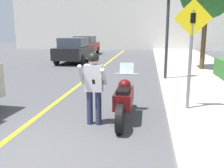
{
  "coord_description": "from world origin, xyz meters",
  "views": [
    {
      "loc": [
        2.12,
        -3.49,
        2.11
      ],
      "look_at": [
        1.25,
        2.48,
        0.82
      ],
      "focal_mm": 40.0,
      "sensor_mm": 36.0,
      "label": 1
    }
  ],
  "objects_px": {
    "parked_car_red": "(85,45)",
    "parked_car_black": "(75,50)",
    "crossing_sign": "(191,44)",
    "person_biker": "(94,81)",
    "traffic_light": "(168,11)",
    "motorcycle": "(124,99)"
  },
  "relations": [
    {
      "from": "person_biker",
      "to": "parked_car_red",
      "type": "relative_size",
      "value": 0.4
    },
    {
      "from": "motorcycle",
      "to": "parked_car_black",
      "type": "relative_size",
      "value": 0.56
    },
    {
      "from": "crossing_sign",
      "to": "traffic_light",
      "type": "height_order",
      "value": "traffic_light"
    },
    {
      "from": "crossing_sign",
      "to": "parked_car_black",
      "type": "distance_m",
      "value": 11.75
    },
    {
      "from": "parked_car_red",
      "to": "parked_car_black",
      "type": "bearing_deg",
      "value": -83.1
    },
    {
      "from": "motorcycle",
      "to": "person_biker",
      "type": "xyz_separation_m",
      "value": [
        -0.64,
        -0.46,
        0.5
      ]
    },
    {
      "from": "motorcycle",
      "to": "parked_car_red",
      "type": "bearing_deg",
      "value": 107.33
    },
    {
      "from": "motorcycle",
      "to": "crossing_sign",
      "type": "xyz_separation_m",
      "value": [
        1.58,
        0.61,
        1.28
      ]
    },
    {
      "from": "crossing_sign",
      "to": "parked_car_red",
      "type": "distance_m",
      "value": 17.18
    },
    {
      "from": "traffic_light",
      "to": "parked_car_red",
      "type": "bearing_deg",
      "value": 118.9
    },
    {
      "from": "crossing_sign",
      "to": "parked_car_black",
      "type": "relative_size",
      "value": 0.65
    },
    {
      "from": "parked_car_red",
      "to": "crossing_sign",
      "type": "bearing_deg",
      "value": -67.0
    },
    {
      "from": "person_biker",
      "to": "traffic_light",
      "type": "relative_size",
      "value": 0.42
    },
    {
      "from": "motorcycle",
      "to": "crossing_sign",
      "type": "height_order",
      "value": "crossing_sign"
    },
    {
      "from": "crossing_sign",
      "to": "parked_car_red",
      "type": "xyz_separation_m",
      "value": [
        -6.7,
        15.79,
        -0.93
      ]
    },
    {
      "from": "traffic_light",
      "to": "parked_car_red",
      "type": "xyz_separation_m",
      "value": [
        -6.4,
        11.59,
        -2.06
      ]
    },
    {
      "from": "person_biker",
      "to": "crossing_sign",
      "type": "xyz_separation_m",
      "value": [
        2.23,
        1.07,
        0.78
      ]
    },
    {
      "from": "person_biker",
      "to": "parked_car_black",
      "type": "height_order",
      "value": "parked_car_black"
    },
    {
      "from": "parked_car_black",
      "to": "parked_car_red",
      "type": "height_order",
      "value": "same"
    },
    {
      "from": "motorcycle",
      "to": "traffic_light",
      "type": "height_order",
      "value": "traffic_light"
    },
    {
      "from": "motorcycle",
      "to": "crossing_sign",
      "type": "distance_m",
      "value": 2.13
    },
    {
      "from": "person_biker",
      "to": "crossing_sign",
      "type": "relative_size",
      "value": 0.61
    }
  ]
}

